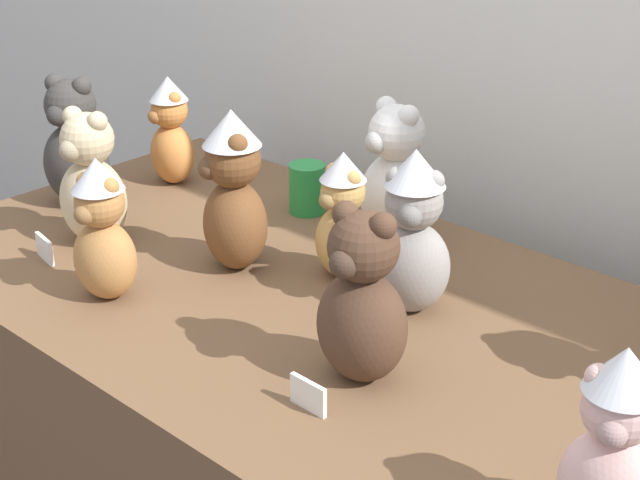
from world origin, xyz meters
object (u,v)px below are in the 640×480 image
(teddy_bear_caramel, at_px, (102,231))
(teddy_bear_charcoal, at_px, (74,146))
(display_table, at_px, (320,462))
(teddy_bear_honey, at_px, (342,217))
(teddy_bear_cocoa, at_px, (362,302))
(teddy_bear_blush, at_px, (613,447))
(teddy_bear_ginger, at_px, (171,132))
(teddy_bear_sand, at_px, (91,182))
(party_cup_green, at_px, (307,188))
(teddy_bear_snow, at_px, (395,178))
(teddy_bear_ash, at_px, (413,234))
(teddy_bear_chestnut, at_px, (234,192))

(teddy_bear_caramel, distance_m, teddy_bear_charcoal, 0.47)
(display_table, relative_size, teddy_bear_honey, 6.78)
(teddy_bear_cocoa, height_order, teddy_bear_blush, teddy_bear_cocoa)
(teddy_bear_honey, relative_size, teddy_bear_ginger, 0.98)
(teddy_bear_cocoa, distance_m, teddy_bear_sand, 0.73)
(display_table, relative_size, teddy_bear_charcoal, 5.77)
(display_table, distance_m, party_cup_green, 0.59)
(teddy_bear_caramel, xyz_separation_m, party_cup_green, (-0.00, 0.54, -0.08))
(display_table, distance_m, teddy_bear_snow, 0.59)
(display_table, xyz_separation_m, teddy_bear_blush, (0.68, -0.21, 0.50))
(display_table, height_order, teddy_bear_sand, teddy_bear_sand)
(teddy_bear_ash, distance_m, teddy_bear_charcoal, 0.86)
(display_table, relative_size, teddy_bear_ash, 5.60)
(teddy_bear_honey, relative_size, teddy_bear_ash, 0.83)
(teddy_bear_snow, bearing_deg, teddy_bear_caramel, -99.46)
(display_table, relative_size, teddy_bear_chestnut, 5.34)
(teddy_bear_cocoa, bearing_deg, teddy_bear_caramel, -171.99)
(teddy_bear_charcoal, bearing_deg, teddy_bear_chestnut, -18.05)
(teddy_bear_snow, bearing_deg, teddy_bear_blush, -20.67)
(teddy_bear_snow, bearing_deg, teddy_bear_honey, -68.22)
(teddy_bear_sand, bearing_deg, teddy_bear_cocoa, -11.73)
(teddy_bear_blush, relative_size, teddy_bear_charcoal, 0.92)
(teddy_bear_ginger, bearing_deg, teddy_bear_caramel, -40.40)
(teddy_bear_honey, xyz_separation_m, teddy_bear_ginger, (-0.62, 0.09, 0.00))
(teddy_bear_snow, bearing_deg, display_table, -64.24)
(teddy_bear_sand, bearing_deg, teddy_bear_charcoal, 143.98)
(display_table, bearing_deg, teddy_bear_sand, -165.95)
(teddy_bear_honey, distance_m, teddy_bear_snow, 0.19)
(teddy_bear_honey, distance_m, teddy_bear_cocoa, 0.36)
(teddy_bear_blush, relative_size, party_cup_green, 2.47)
(teddy_bear_ginger, xyz_separation_m, teddy_bear_charcoal, (-0.05, -0.23, 0.01))
(display_table, xyz_separation_m, teddy_bear_cocoa, (0.22, -0.15, 0.50))
(teddy_bear_chestnut, bearing_deg, teddy_bear_ginger, -179.51)
(teddy_bear_honey, bearing_deg, teddy_bear_cocoa, -36.20)
(teddy_bear_honey, relative_size, teddy_bear_charcoal, 0.85)
(display_table, xyz_separation_m, teddy_bear_sand, (-0.51, -0.13, 0.50))
(teddy_bear_sand, xyz_separation_m, teddy_bear_charcoal, (-0.20, 0.09, 0.01))
(teddy_bear_ash, relative_size, teddy_bear_sand, 1.07)
(teddy_bear_blush, height_order, teddy_bear_snow, teddy_bear_snow)
(teddy_bear_sand, bearing_deg, teddy_bear_snow, 32.72)
(teddy_bear_honey, bearing_deg, teddy_bear_snow, 105.68)
(teddy_bear_cocoa, distance_m, teddy_bear_charcoal, 0.94)
(teddy_bear_ginger, xyz_separation_m, teddy_bear_chestnut, (0.44, -0.20, 0.03))
(party_cup_green, bearing_deg, teddy_bear_sand, -117.41)
(teddy_bear_cocoa, bearing_deg, teddy_bear_blush, -12.45)
(teddy_bear_chestnut, height_order, teddy_bear_charcoal, teddy_bear_chestnut)
(display_table, relative_size, teddy_bear_ginger, 6.63)
(teddy_bear_charcoal, distance_m, party_cup_green, 0.52)
(teddy_bear_chestnut, distance_m, teddy_bear_snow, 0.34)
(teddy_bear_blush, distance_m, teddy_bear_ginger, 1.39)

